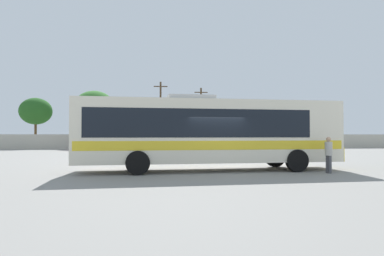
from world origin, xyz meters
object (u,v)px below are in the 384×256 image
roadside_tree_left (36,111)px  roadside_tree_midleft (94,108)px  coach_bus_cream_yellow (207,131)px  roadside_tree_midright (186,112)px  roadside_tree_right (287,118)px  utility_pole_far (201,116)px  parked_car_leftmost_red (94,143)px  attendant_by_bus_door (329,153)px  utility_pole_near (161,114)px  parked_car_second_dark_blue (146,143)px

roadside_tree_left → roadside_tree_midleft: roadside_tree_midleft is taller
coach_bus_cream_yellow → roadside_tree_midright: (1.66, 31.25, 3.04)m
coach_bus_cream_yellow → roadside_tree_right: size_ratio=1.89×
coach_bus_cream_yellow → roadside_tree_midright: 31.44m
utility_pole_far → roadside_tree_midright: (-1.94, 1.54, 0.68)m
parked_car_leftmost_red → roadside_tree_midleft: bearing=99.9°
utility_pole_far → attendant_by_bus_door: bearing=-86.9°
roadside_tree_midright → roadside_tree_midleft: bearing=-179.6°
parked_car_leftmost_red → roadside_tree_left: roadside_tree_left is taller
utility_pole_far → roadside_tree_right: (12.82, 1.37, -0.03)m
utility_pole_near → attendant_by_bus_door: bearing=-76.2°
coach_bus_cream_yellow → parked_car_leftmost_red: bearing=112.9°
utility_pole_far → roadside_tree_midright: size_ratio=1.20×
parked_car_second_dark_blue → roadside_tree_midleft: bearing=131.7°
roadside_tree_midleft → parked_car_second_dark_blue: bearing=-48.3°
utility_pole_near → roadside_tree_right: (18.37, 3.18, -0.26)m
coach_bus_cream_yellow → utility_pole_near: bearing=94.0°
parked_car_second_dark_blue → parked_car_leftmost_red: bearing=-173.3°
utility_pole_far → roadside_tree_midleft: utility_pole_far is taller
roadside_tree_left → roadside_tree_right: roadside_tree_left is taller
utility_pole_near → roadside_tree_midleft: 9.62m
attendant_by_bus_door → roadside_tree_midleft: roadside_tree_midleft is taller
attendant_by_bus_door → parked_car_leftmost_red: attendant_by_bus_door is taller
roadside_tree_right → roadside_tree_midleft: bearing=179.8°
utility_pole_far → roadside_tree_midright: 2.57m
utility_pole_near → roadside_tree_right: utility_pole_near is taller
utility_pole_near → utility_pole_far: utility_pole_near is taller
utility_pole_near → coach_bus_cream_yellow: bearing=-86.0°
parked_car_second_dark_blue → utility_pole_near: (1.74, 4.87, 3.70)m
roadside_tree_midleft → roadside_tree_right: 27.40m
coach_bus_cream_yellow → attendant_by_bus_door: 5.60m
roadside_tree_midright → parked_car_leftmost_red: bearing=-141.2°
parked_car_leftmost_red → attendant_by_bus_door: bearing=-58.5°
coach_bus_cream_yellow → parked_car_leftmost_red: size_ratio=2.76×
parked_car_leftmost_red → utility_pole_far: (13.02, 7.35, 3.49)m
parked_car_second_dark_blue → roadside_tree_midright: roadside_tree_midright is taller
parked_car_leftmost_red → roadside_tree_midright: (11.07, 8.90, 4.16)m
parked_car_second_dark_blue → utility_pole_far: (7.29, 6.68, 3.46)m
roadside_tree_midright → utility_pole_far: bearing=-38.5°
parked_car_second_dark_blue → utility_pole_near: 6.36m
parked_car_leftmost_red → parked_car_second_dark_blue: size_ratio=0.99×
roadside_tree_left → roadside_tree_midleft: 7.64m
attendant_by_bus_door → utility_pole_far: bearing=93.1°
coach_bus_cream_yellow → attendant_by_bus_door: coach_bus_cream_yellow is taller
roadside_tree_midleft → roadside_tree_right: roadside_tree_midleft is taller
attendant_by_bus_door → roadside_tree_left: size_ratio=0.24×
parked_car_leftmost_red → utility_pole_far: size_ratio=0.56×
attendant_by_bus_door → parked_car_second_dark_blue: bearing=110.0°
utility_pole_near → roadside_tree_left: size_ratio=1.29×
attendant_by_bus_door → roadside_tree_right: 34.67m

